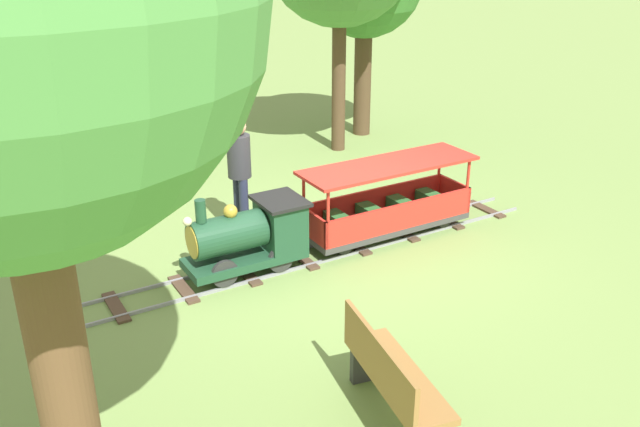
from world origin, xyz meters
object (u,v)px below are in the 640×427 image
Objects in this scene: passenger_car at (388,207)px; park_bench at (392,379)px; conductor_person at (239,165)px; locomotive at (250,235)px.

passenger_car reaches higher than park_bench.
park_bench is (-3.98, 0.49, -0.54)m from conductor_person.
locomotive reaches higher than park_bench.
park_bench is (-2.93, 2.07, -0.01)m from passenger_car.
passenger_car is 1.97m from conductor_person.
passenger_car is at bearing -35.26° from park_bench.
conductor_person reaches higher than passenger_car.
locomotive is at bearing -2.49° from park_bench.
park_bench is (-2.93, 0.13, -0.07)m from locomotive.
locomotive is 1.07× the size of park_bench.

